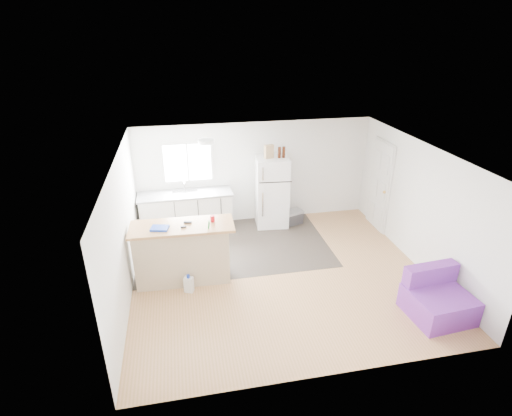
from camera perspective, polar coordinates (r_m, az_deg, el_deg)
The scene contains 19 objects.
room at distance 7.20m, azimuth 3.67°, elevation -1.48°, with size 5.51×5.01×2.41m.
vinyl_zone at distance 8.72m, azimuth -3.25°, elevation -5.40°, with size 4.05×2.50×0.00m, color #302824.
window at distance 9.17m, azimuth -9.73°, elevation 6.42°, with size 1.18×0.06×0.98m.
interior_door at distance 9.56m, azimuth 17.26°, elevation 3.01°, with size 0.11×0.92×2.10m.
ceiling_fixture at distance 7.72m, azimuth -7.15°, elevation 9.42°, with size 0.30×0.30×0.07m, color white.
kitchen_cabinets at distance 9.27m, azimuth -9.89°, elevation -0.53°, with size 2.11×0.69×1.22m.
peninsula at distance 7.47m, azimuth -10.47°, elevation -6.28°, with size 1.86×0.76×1.13m.
refrigerator at distance 9.32m, azimuth 2.27°, elevation 2.35°, with size 0.79×0.76×1.66m.
cooler at distance 9.63m, azimuth 5.32°, elevation -1.28°, with size 0.51×0.43×0.34m.
purple_seat at distance 7.32m, azimuth 24.44°, elevation -11.81°, with size 1.00×0.95×0.77m.
cleaner_jug at distance 7.35m, azimuth -9.57°, elevation -10.70°, with size 0.19×0.16×0.35m.
mop at distance 7.50m, azimuth -7.44°, elevation -9.04°, with size 0.27×0.36×1.31m.
red_cup at distance 7.23m, azimuth -6.23°, elevation -1.52°, with size 0.08×0.08×0.12m, color red.
blue_tray at distance 7.15m, azimuth -13.60°, elevation -2.81°, with size 0.30×0.22×0.04m, color #1234B1.
tool_a at distance 7.26m, azimuth -9.73°, elevation -2.02°, with size 0.14×0.05×0.03m, color black.
tool_b at distance 7.12m, azimuth -10.32°, elevation -2.66°, with size 0.10×0.04×0.03m, color black.
cardboard_box at distance 8.95m, azimuth 1.87°, elevation 8.06°, with size 0.20×0.10×0.30m, color #A1825C.
bottle_left at distance 8.97m, azimuth 3.36°, elevation 7.92°, with size 0.07×0.07×0.25m, color #3B180A.
bottle_right at distance 9.00m, azimuth 3.98°, elevation 7.96°, with size 0.07×0.07×0.25m, color #3B180A.
Camera 1 is at (-1.70, -6.24, 4.36)m, focal length 28.00 mm.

